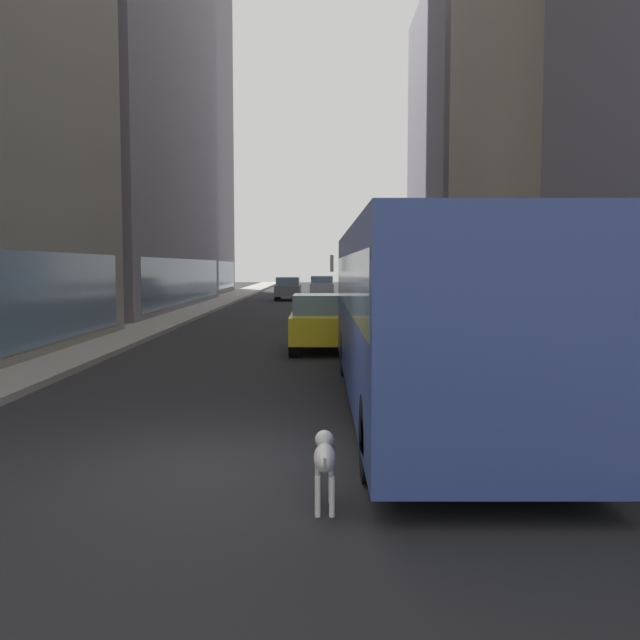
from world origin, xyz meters
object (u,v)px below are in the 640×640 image
(car_silver_sedan, at_px, (319,286))
(car_grey_wagon, at_px, (285,288))
(transit_bus, at_px, (419,305))
(dalmatian_dog, at_px, (321,458))
(car_yellow_taxi, at_px, (322,322))
(pedestrian_in_coat, at_px, (588,341))

(car_silver_sedan, bearing_deg, car_grey_wagon, -114.80)
(car_grey_wagon, bearing_deg, car_silver_sedan, 65.20)
(transit_bus, distance_m, car_silver_sedan, 43.49)
(transit_bus, xyz_separation_m, dalmatian_dog, (-1.69, -5.04, -1.26))
(car_yellow_taxi, bearing_deg, car_silver_sedan, 90.00)
(dalmatian_dog, height_order, pedestrian_in_coat, pedestrian_in_coat)
(dalmatian_dog, bearing_deg, car_yellow_taxi, 89.60)
(car_yellow_taxi, relative_size, dalmatian_dog, 4.30)
(car_silver_sedan, bearing_deg, transit_bus, -87.89)
(transit_bus, bearing_deg, car_silver_sedan, 92.11)
(transit_bus, relative_size, car_grey_wagon, 2.64)
(transit_bus, height_order, car_silver_sedan, transit_bus)
(car_yellow_taxi, bearing_deg, transit_bus, -79.22)
(transit_bus, xyz_separation_m, car_yellow_taxi, (-1.60, 8.40, -0.95))
(car_yellow_taxi, xyz_separation_m, car_silver_sedan, (-0.00, 35.05, -0.00))
(car_grey_wagon, bearing_deg, transit_bus, -84.03)
(car_silver_sedan, distance_m, pedestrian_in_coat, 42.36)
(car_silver_sedan, relative_size, pedestrian_in_coat, 2.53)
(car_silver_sedan, bearing_deg, dalmatian_dog, -90.11)
(pedestrian_in_coat, bearing_deg, car_yellow_taxi, 125.75)
(car_grey_wagon, distance_m, dalmatian_dog, 43.36)
(pedestrian_in_coat, bearing_deg, dalmatian_dog, -128.67)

